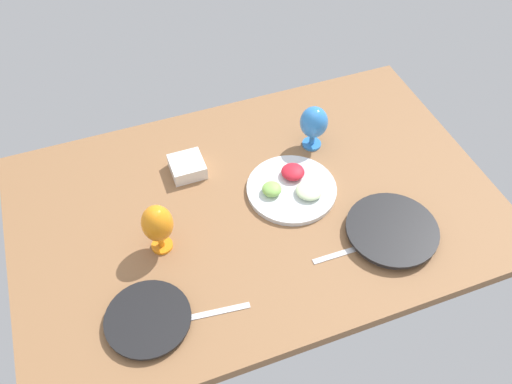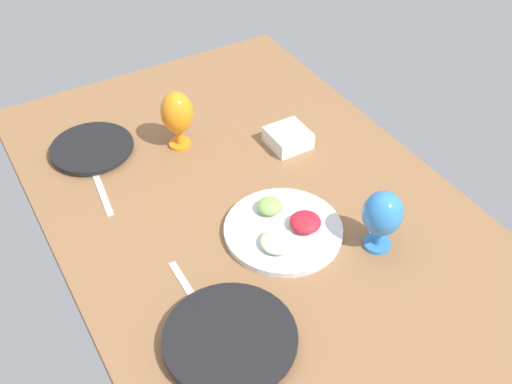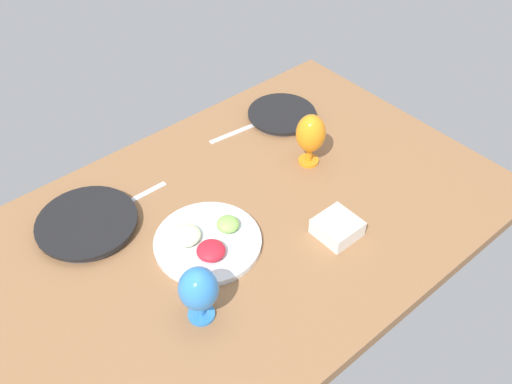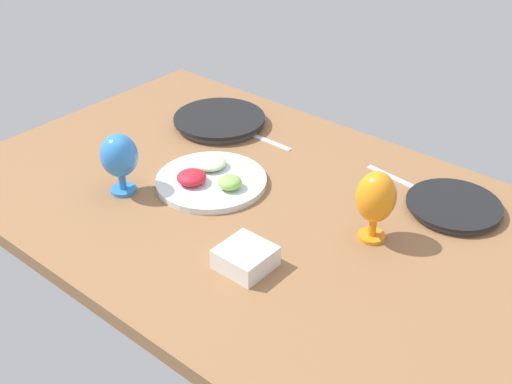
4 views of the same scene
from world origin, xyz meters
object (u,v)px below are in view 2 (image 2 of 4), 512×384
(dinner_plate_right, at_px, (92,149))
(hurricane_glass_orange, at_px, (177,114))
(fruit_platter, at_px, (284,229))
(square_bowl_white, at_px, (288,137))
(dinner_plate_left, at_px, (230,340))
(hurricane_glass_blue, at_px, (383,215))

(dinner_plate_right, relative_size, hurricane_glass_orange, 1.34)
(fruit_platter, distance_m, square_bowl_white, 0.37)
(dinner_plate_left, height_order, hurricane_glass_blue, hurricane_glass_blue)
(dinner_plate_left, distance_m, hurricane_glass_blue, 0.47)
(fruit_platter, xyz_separation_m, hurricane_glass_orange, (0.47, 0.07, 0.10))
(square_bowl_white, bearing_deg, dinner_plate_left, 137.62)
(hurricane_glass_orange, bearing_deg, hurricane_glass_blue, -157.97)
(dinner_plate_left, xyz_separation_m, hurricane_glass_blue, (0.07, -0.46, 0.09))
(dinner_plate_right, distance_m, fruit_platter, 0.65)
(dinner_plate_right, xyz_separation_m, hurricane_glass_blue, (-0.72, -0.49, 0.09))
(dinner_plate_left, bearing_deg, hurricane_glass_orange, -16.51)
(dinner_plate_right, distance_m, hurricane_glass_orange, 0.28)
(dinner_plate_left, xyz_separation_m, fruit_platter, (0.23, -0.28, -0.00))
(dinner_plate_right, bearing_deg, hurricane_glass_orange, -112.53)
(fruit_platter, height_order, hurricane_glass_blue, hurricane_glass_blue)
(dinner_plate_left, bearing_deg, fruit_platter, -51.06)
(hurricane_glass_blue, relative_size, square_bowl_white, 1.49)
(dinner_plate_left, relative_size, hurricane_glass_blue, 1.72)
(dinner_plate_left, distance_m, hurricane_glass_orange, 0.73)
(hurricane_glass_orange, bearing_deg, dinner_plate_right, 67.47)
(dinner_plate_left, bearing_deg, hurricane_glass_blue, -81.18)
(dinner_plate_left, relative_size, hurricane_glass_orange, 1.60)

